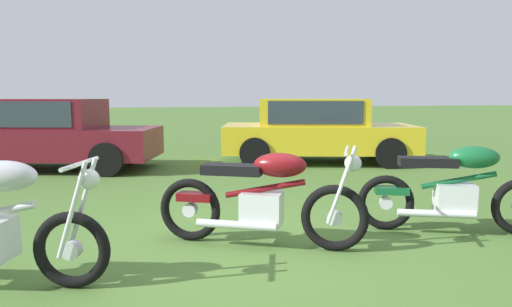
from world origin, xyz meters
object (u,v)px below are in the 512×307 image
at_px(motorcycle_maroon, 262,199).
at_px(car_yellow, 315,127).
at_px(motorcycle_green, 456,189).
at_px(car_burgundy, 41,130).

distance_m(motorcycle_maroon, car_yellow, 6.08).
bearing_deg(motorcycle_green, motorcycle_maroon, -159.44).
bearing_deg(motorcycle_green, car_burgundy, 154.05).
height_order(motorcycle_green, car_yellow, car_yellow).
xyz_separation_m(motorcycle_maroon, motorcycle_green, (2.15, -0.11, 0.00)).
bearing_deg(motorcycle_maroon, car_burgundy, 144.87).
distance_m(motorcycle_green, car_burgundy, 7.90).
relative_size(motorcycle_maroon, car_burgundy, 0.40).
height_order(car_burgundy, car_yellow, same).
relative_size(motorcycle_maroon, car_yellow, 0.42).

